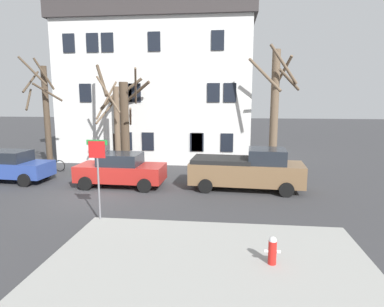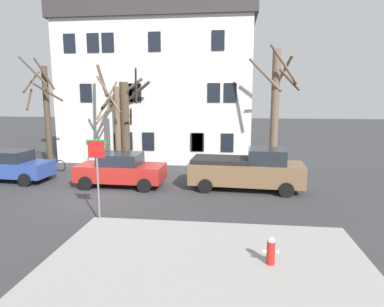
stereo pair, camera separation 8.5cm
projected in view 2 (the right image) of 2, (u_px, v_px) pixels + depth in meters
The scene contains 13 objects.
ground_plane at pixel (99, 195), 15.55m from camera, with size 120.00×120.00×0.00m, color #38383A.
sidewalk_slab at pixel (202, 296), 7.54m from camera, with size 8.80×8.75×0.12m, color #999993.
building_main at pixel (160, 81), 25.02m from camera, with size 13.78×7.53×11.34m.
tree_bare_near at pixel (46, 114), 19.78m from camera, with size 2.40×2.12×6.79m.
tree_bare_mid at pixel (118, 123), 19.89m from camera, with size 2.69×2.47×6.15m.
tree_bare_far at pixel (124, 120), 20.67m from camera, with size 3.45×3.45×6.51m.
tree_bare_end at pixel (275, 107), 19.62m from camera, with size 3.06×2.55×7.40m.
car_blue_sedan at pixel (10, 166), 18.01m from camera, with size 4.49×2.19×1.67m.
car_red_sedan at pixel (121, 170), 16.97m from camera, with size 4.43×2.20×1.71m.
pickup_truck_brown at pixel (247, 170), 16.34m from camera, with size 5.59×2.50×2.05m.
fire_hydrant at pixel (271, 250), 8.79m from camera, with size 0.42×0.22×0.76m.
street_sign_pole at pixel (97, 165), 11.86m from camera, with size 0.76×0.07×3.02m.
bicycle_leaning at pixel (52, 165), 20.57m from camera, with size 1.75×0.12×1.03m.
Camera 2 is at (6.10, -14.39, 4.49)m, focal length 31.19 mm.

